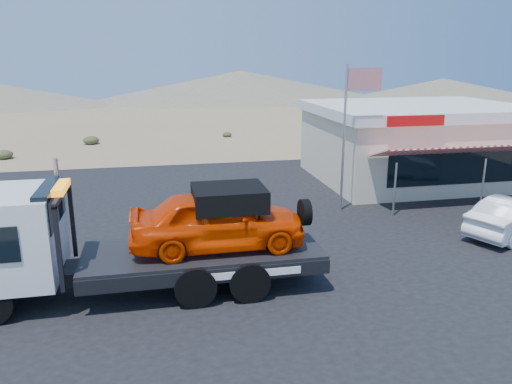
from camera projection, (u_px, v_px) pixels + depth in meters
ground at (253, 260)px, 15.99m from camera, size 120.00×120.00×0.00m
asphalt_lot at (289, 226)px, 19.21m from camera, size 32.00×24.00×0.02m
tow_truck at (137, 234)px, 13.47m from camera, size 9.43×2.80×3.15m
jerky_store at (416, 142)px, 26.00m from camera, size 10.40×9.97×3.90m
flagpole at (350, 121)px, 20.21m from camera, size 1.55×0.10×6.00m
distant_hills at (97, 90)px, 65.58m from camera, size 126.00×48.00×4.20m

